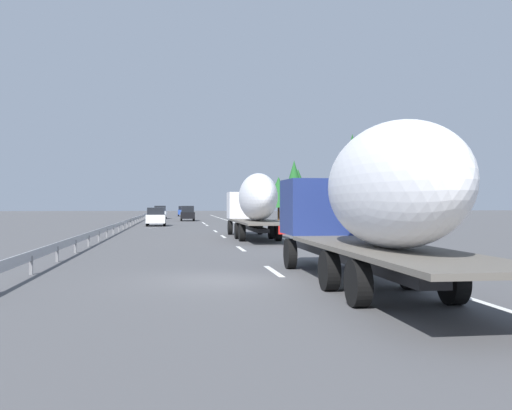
% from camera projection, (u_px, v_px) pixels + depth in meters
% --- Properties ---
extents(ground_plane, '(260.00, 260.00, 0.00)m').
position_uv_depth(ground_plane, '(190.00, 227.00, 56.74)').
color(ground_plane, '#4C4C4F').
extents(lane_stripe_0, '(3.20, 0.20, 0.01)m').
position_uv_depth(lane_stripe_0, '(274.00, 271.00, 19.35)').
color(lane_stripe_0, white).
rests_on(lane_stripe_0, ground_plane).
extents(lane_stripe_1, '(3.20, 0.20, 0.01)m').
position_uv_depth(lane_stripe_1, '(241.00, 249.00, 29.03)').
color(lane_stripe_1, white).
rests_on(lane_stripe_1, ground_plane).
extents(lane_stripe_2, '(3.20, 0.20, 0.01)m').
position_uv_depth(lane_stripe_2, '(223.00, 237.00, 39.82)').
color(lane_stripe_2, white).
rests_on(lane_stripe_2, ground_plane).
extents(lane_stripe_3, '(3.20, 0.20, 0.01)m').
position_uv_depth(lane_stripe_3, '(215.00, 231.00, 47.62)').
color(lane_stripe_3, white).
rests_on(lane_stripe_3, ground_plane).
extents(lane_stripe_4, '(3.20, 0.20, 0.01)m').
position_uv_depth(lane_stripe_4, '(207.00, 225.00, 60.63)').
color(lane_stripe_4, white).
rests_on(lane_stripe_4, ground_plane).
extents(lane_stripe_5, '(3.20, 0.20, 0.01)m').
position_uv_depth(lane_stripe_5, '(204.00, 224.00, 65.65)').
color(lane_stripe_5, white).
rests_on(lane_stripe_5, ground_plane).
extents(lane_stripe_6, '(3.20, 0.20, 0.01)m').
position_uv_depth(lane_stripe_6, '(203.00, 223.00, 69.24)').
color(lane_stripe_6, white).
rests_on(lane_stripe_6, ground_plane).
extents(edge_line_right, '(110.00, 0.20, 0.01)m').
position_uv_depth(edge_line_right, '(241.00, 225.00, 62.45)').
color(edge_line_right, white).
rests_on(edge_line_right, ground_plane).
extents(truck_lead, '(14.32, 2.55, 4.14)m').
position_uv_depth(truck_lead, '(255.00, 202.00, 37.24)').
color(truck_lead, silver).
rests_on(truck_lead, ground_plane).
extents(truck_trailing, '(14.18, 2.55, 4.19)m').
position_uv_depth(truck_trailing, '(371.00, 198.00, 15.11)').
color(truck_trailing, navy).
rests_on(truck_trailing, ground_plane).
extents(car_black_suv, '(4.27, 1.85, 1.99)m').
position_uv_depth(car_black_suv, '(188.00, 213.00, 76.39)').
color(car_black_suv, black).
rests_on(car_black_suv, ground_plane).
extents(car_silver_hatch, '(4.07, 1.89, 1.97)m').
position_uv_depth(car_silver_hatch, '(160.00, 212.00, 87.44)').
color(car_silver_hatch, '#ADB2B7').
rests_on(car_silver_hatch, ground_plane).
extents(car_blue_sedan, '(4.63, 1.80, 1.85)m').
position_uv_depth(car_blue_sedan, '(183.00, 211.00, 105.70)').
color(car_blue_sedan, '#28479E').
rests_on(car_blue_sedan, ground_plane).
extents(car_white_van, '(4.21, 1.92, 1.87)m').
position_uv_depth(car_white_van, '(156.00, 217.00, 58.92)').
color(car_white_van, white).
rests_on(car_white_van, ground_plane).
extents(road_sign, '(0.10, 0.90, 2.90)m').
position_uv_depth(road_sign, '(257.00, 206.00, 58.63)').
color(road_sign, gray).
rests_on(road_sign, ground_plane).
extents(tree_0, '(2.89, 2.89, 6.72)m').
position_uv_depth(tree_0, '(294.00, 185.00, 59.39)').
color(tree_0, '#472D19').
rests_on(tree_0, ground_plane).
extents(tree_1, '(3.50, 3.50, 5.96)m').
position_uv_depth(tree_1, '(279.00, 192.00, 79.00)').
color(tree_1, '#472D19').
rests_on(tree_1, ground_plane).
extents(tree_2, '(3.76, 3.76, 5.94)m').
position_uv_depth(tree_2, '(298.00, 191.00, 61.08)').
color(tree_2, '#472D19').
rests_on(tree_2, ground_plane).
extents(tree_3, '(2.99, 2.99, 6.70)m').
position_uv_depth(tree_3, '(352.00, 174.00, 36.95)').
color(tree_3, '#472D19').
rests_on(tree_3, ground_plane).
extents(tree_4, '(3.98, 3.98, 5.47)m').
position_uv_depth(tree_4, '(254.00, 196.00, 96.05)').
color(tree_4, '#472D19').
rests_on(tree_4, ground_plane).
extents(guardrail_median, '(94.00, 0.10, 0.76)m').
position_uv_depth(guardrail_median, '(130.00, 220.00, 58.88)').
color(guardrail_median, '#9EA0A5').
rests_on(guardrail_median, ground_plane).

